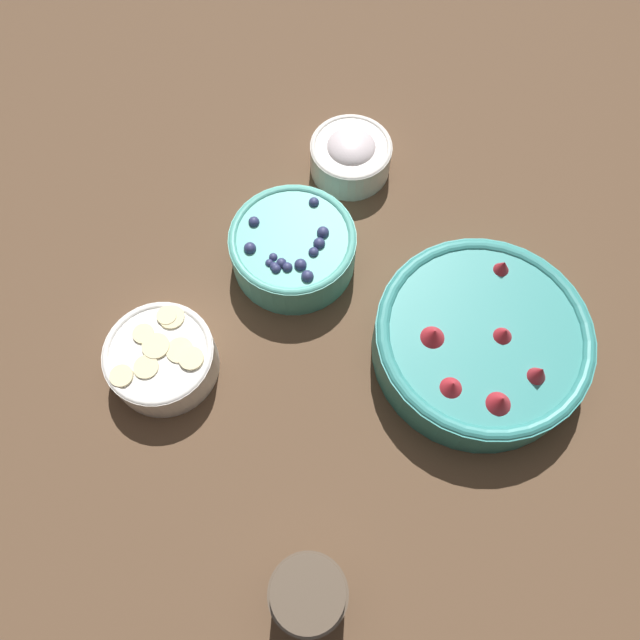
# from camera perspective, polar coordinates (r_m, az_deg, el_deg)

# --- Properties ---
(ground_plane) EXTENTS (4.00, 4.00, 0.00)m
(ground_plane) POSITION_cam_1_polar(r_m,az_deg,el_deg) (0.81, 2.29, -0.98)
(ground_plane) COLOR brown
(bowl_strawberries) EXTENTS (0.26, 0.26, 0.09)m
(bowl_strawberries) POSITION_cam_1_polar(r_m,az_deg,el_deg) (0.79, 14.50, -1.83)
(bowl_strawberries) COLOR teal
(bowl_strawberries) RESTS_ON ground_plane
(bowl_blueberries) EXTENTS (0.17, 0.17, 0.07)m
(bowl_blueberries) POSITION_cam_1_polar(r_m,az_deg,el_deg) (0.83, -2.49, 6.68)
(bowl_blueberries) COLOR #56B7A8
(bowl_blueberries) RESTS_ON ground_plane
(bowl_bananas) EXTENTS (0.13, 0.13, 0.06)m
(bowl_bananas) POSITION_cam_1_polar(r_m,az_deg,el_deg) (0.79, -14.29, -3.37)
(bowl_bananas) COLOR white
(bowl_bananas) RESTS_ON ground_plane
(bowl_cream) EXTENTS (0.12, 0.12, 0.06)m
(bowl_cream) POSITION_cam_1_polar(r_m,az_deg,el_deg) (0.92, 2.82, 14.89)
(bowl_cream) COLOR silver
(bowl_cream) RESTS_ON ground_plane
(jar_chocolate) EXTENTS (0.08, 0.08, 0.10)m
(jar_chocolate) POSITION_cam_1_polar(r_m,az_deg,el_deg) (0.70, -1.03, -23.78)
(jar_chocolate) COLOR brown
(jar_chocolate) RESTS_ON ground_plane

